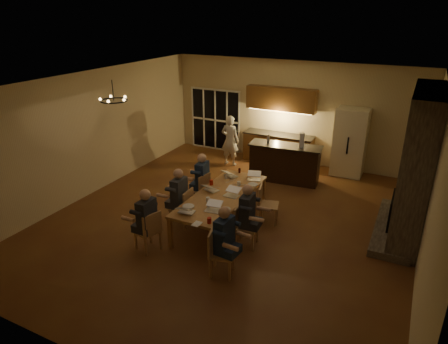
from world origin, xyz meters
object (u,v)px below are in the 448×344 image
plate_near (225,209)px  redcup_near (209,220)px  chair_left_far (199,190)px  laptop_a (186,207)px  plate_left (188,206)px  bar_blender (302,140)px  laptop_d (231,191)px  redcup_mid (211,182)px  mug_mid (239,184)px  plate_far (253,184)px  bar_island (285,163)px  person_right_near (224,241)px  person_left_mid (179,198)px  dining_table (222,209)px  laptop_e (231,172)px  laptop_c (212,186)px  chair_right_near (222,253)px  person_right_mid (247,215)px  can_silver (208,204)px  can_cola (239,171)px  chair_right_far (269,204)px  bar_bottle (268,139)px  chair_left_near (147,230)px  chair_left_mid (181,207)px  standing_person (230,140)px  laptop_b (213,206)px  person_left_near (147,221)px  mug_front (208,199)px  chandelier (114,100)px  person_left_far (202,180)px  refrigerator (350,142)px  laptop_f (254,176)px

plate_near → redcup_near: bearing=-92.7°
chair_left_far → laptop_a: (0.66, -1.63, 0.42)m
plate_left → bar_blender: size_ratio=0.63×
laptop_d → redcup_mid: bearing=157.3°
mug_mid → plate_far: bearing=32.8°
bar_island → laptop_a: (-0.74, -4.12, 0.32)m
person_right_near → plate_left: (-1.23, 0.77, 0.07)m
bar_island → person_left_mid: size_ratio=1.47×
dining_table → laptop_e: bearing=104.0°
mug_mid → laptop_c: bearing=-130.5°
chair_right_near → person_right_mid: person_right_mid is taller
person_right_near → plate_left: size_ratio=5.44×
can_silver → can_cola: (-0.18, 2.01, 0.00)m
chair_right_far → bar_bottle: size_ratio=3.71×
chair_left_far → person_right_mid: size_ratio=0.64×
chair_left_near → person_right_mid: person_right_mid is taller
chair_left_mid → plate_left: (0.46, -0.41, 0.31)m
chair_left_near → mug_mid: bearing=174.3°
can_silver → bar_blender: 3.85m
chair_left_far → plate_far: (1.35, 0.24, 0.31)m
chair_left_mid → chair_right_far: 2.01m
chair_left_mid → chair_right_far: (1.74, 1.01, 0.00)m
standing_person → can_cola: bearing=120.8°
person_left_mid → standing_person: (-0.64, 3.98, 0.11)m
laptop_a → laptop_b: (0.46, 0.29, 0.00)m
chair_left_mid → person_left_near: (-0.02, -1.21, 0.24)m
person_right_mid → mug_front: person_right_mid is taller
chair_right_far → redcup_near: size_ratio=7.42×
person_left_near → chandelier: chandelier is taller
dining_table → laptop_a: bearing=-103.9°
chair_right_far → laptop_e: (-1.19, 0.48, 0.42)m
mug_mid → person_left_near: bearing=-113.4°
chair_left_mid → chair_right_far: size_ratio=1.00×
redcup_mid → laptop_d: bearing=-26.6°
chair_right_near → person_left_far: (-1.71, 2.31, 0.24)m
chandelier → laptop_a: chandelier is taller
standing_person → laptop_b: bearing=111.0°
refrigerator → mug_mid: size_ratio=20.00×
chandelier → laptop_d: chandelier is taller
dining_table → laptop_e: (-0.26, 1.06, 0.49)m
standing_person → plate_near: 4.55m
laptop_a → can_cola: size_ratio=2.67×
dining_table → standing_person: size_ratio=1.78×
laptop_f → chair_right_near: bearing=-95.6°
chair_left_mid → laptop_a: laptop_a is taller
person_right_near → mug_front: size_ratio=13.80×
person_right_near → can_silver: 1.29m
laptop_e → laptop_f: bearing=-148.3°
plate_left → bar_bottle: 3.91m
person_right_mid → redcup_near: size_ratio=11.50×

